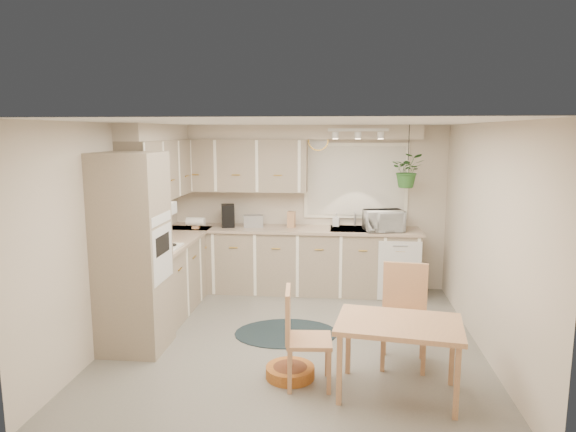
{
  "coord_description": "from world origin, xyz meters",
  "views": [
    {
      "loc": [
        0.48,
        -5.41,
        2.3
      ],
      "look_at": [
        -0.13,
        0.55,
        1.32
      ],
      "focal_mm": 32.0,
      "sensor_mm": 36.0,
      "label": 1
    }
  ],
  "objects_px": {
    "pet_bed": "(290,372)",
    "braided_rug": "(286,333)",
    "dining_table": "(398,358)",
    "chair_left": "(309,338)",
    "chair_back": "(404,317)",
    "microwave": "(384,218)"
  },
  "relations": [
    {
      "from": "pet_bed",
      "to": "chair_left",
      "type": "bearing_deg",
      "value": -32.48
    },
    {
      "from": "braided_rug",
      "to": "pet_bed",
      "type": "height_order",
      "value": "pet_bed"
    },
    {
      "from": "dining_table",
      "to": "pet_bed",
      "type": "distance_m",
      "value": 1.04
    },
    {
      "from": "dining_table",
      "to": "chair_back",
      "type": "bearing_deg",
      "value": 78.91
    },
    {
      "from": "chair_left",
      "to": "pet_bed",
      "type": "height_order",
      "value": "chair_left"
    },
    {
      "from": "chair_left",
      "to": "braided_rug",
      "type": "bearing_deg",
      "value": -168.41
    },
    {
      "from": "chair_back",
      "to": "microwave",
      "type": "relative_size",
      "value": 1.89
    },
    {
      "from": "chair_left",
      "to": "pet_bed",
      "type": "relative_size",
      "value": 1.96
    },
    {
      "from": "dining_table",
      "to": "braided_rug",
      "type": "xyz_separation_m",
      "value": [
        -1.13,
        1.28,
        -0.33
      ]
    },
    {
      "from": "chair_left",
      "to": "microwave",
      "type": "height_order",
      "value": "microwave"
    },
    {
      "from": "pet_bed",
      "to": "braided_rug",
      "type": "bearing_deg",
      "value": 98.16
    },
    {
      "from": "braided_rug",
      "to": "pet_bed",
      "type": "bearing_deg",
      "value": -81.84
    },
    {
      "from": "microwave",
      "to": "chair_back",
      "type": "bearing_deg",
      "value": -101.36
    },
    {
      "from": "chair_back",
      "to": "pet_bed",
      "type": "distance_m",
      "value": 1.24
    },
    {
      "from": "chair_left",
      "to": "chair_back",
      "type": "distance_m",
      "value": 1.04
    },
    {
      "from": "braided_rug",
      "to": "pet_bed",
      "type": "distance_m",
      "value": 1.08
    },
    {
      "from": "microwave",
      "to": "dining_table",
      "type": "bearing_deg",
      "value": -104.05
    },
    {
      "from": "braided_rug",
      "to": "chair_back",
      "type": "bearing_deg",
      "value": -28.43
    },
    {
      "from": "chair_back",
      "to": "pet_bed",
      "type": "xyz_separation_m",
      "value": [
        -1.09,
        -0.39,
        -0.44
      ]
    },
    {
      "from": "braided_rug",
      "to": "dining_table",
      "type": "bearing_deg",
      "value": -48.65
    },
    {
      "from": "dining_table",
      "to": "microwave",
      "type": "distance_m",
      "value": 2.9
    },
    {
      "from": "dining_table",
      "to": "microwave",
      "type": "height_order",
      "value": "microwave"
    }
  ]
}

